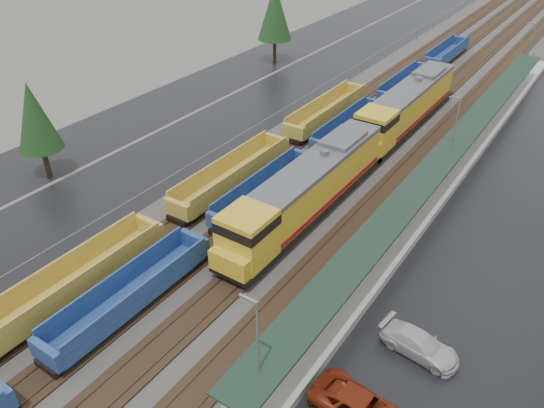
{
  "coord_description": "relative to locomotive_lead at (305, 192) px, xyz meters",
  "views": [
    {
      "loc": [
        20.09,
        5.57,
        24.89
      ],
      "look_at": [
        0.28,
        34.88,
        2.0
      ],
      "focal_mm": 35.0,
      "sensor_mm": 36.0,
      "label": 1
    }
  ],
  "objects": [
    {
      "name": "ballast_strip",
      "position": [
        -2.0,
        22.96,
        -2.59
      ],
      "size": [
        20.0,
        160.0,
        0.08
      ],
      "primitive_type": "cube",
      "color": "#302D2B",
      "rests_on": "ground"
    },
    {
      "name": "trackbed",
      "position": [
        -2.0,
        22.96,
        -2.47
      ],
      "size": [
        14.6,
        160.0,
        0.22
      ],
      "color": "black",
      "rests_on": "ground"
    },
    {
      "name": "west_parking_lot",
      "position": [
        -17.0,
        22.96,
        -2.62
      ],
      "size": [
        10.0,
        160.0,
        0.02
      ],
      "primitive_type": "cube",
      "color": "black",
      "rests_on": "ground"
    },
    {
      "name": "west_road",
      "position": [
        -27.0,
        22.96,
        -2.62
      ],
      "size": [
        9.0,
        160.0,
        0.02
      ],
      "primitive_type": "cube",
      "color": "black",
      "rests_on": "ground"
    },
    {
      "name": "station_platform",
      "position": [
        7.5,
        12.97,
        -1.89
      ],
      "size": [
        3.0,
        80.0,
        8.0
      ],
      "color": "#9E9B93",
      "rests_on": "ground"
    },
    {
      "name": "chainlink_fence",
      "position": [
        -11.5,
        21.4,
        -1.02
      ],
      "size": [
        0.08,
        160.04,
        2.02
      ],
      "color": "gray",
      "rests_on": "ground"
    },
    {
      "name": "tree_west_near",
      "position": [
        -24.0,
        -7.04,
        3.19
      ],
      "size": [
        3.96,
        3.96,
        9.0
      ],
      "color": "#332316",
      "rests_on": "ground"
    },
    {
      "name": "tree_west_far",
      "position": [
        -25.0,
        32.96,
        4.5
      ],
      "size": [
        4.84,
        4.84,
        11.0
      ],
      "color": "#332316",
      "rests_on": "ground"
    },
    {
      "name": "locomotive_lead",
      "position": [
        0.0,
        0.0,
        0.0
      ],
      "size": [
        3.34,
        22.03,
        4.99
      ],
      "color": "black",
      "rests_on": "ground"
    },
    {
      "name": "locomotive_trail",
      "position": [
        0.0,
        21.0,
        0.0
      ],
      "size": [
        3.34,
        22.03,
        4.99
      ],
      "color": "black",
      "rests_on": "ground"
    },
    {
      "name": "well_string_yellow",
      "position": [
        -8.0,
        -16.7,
        -1.46
      ],
      "size": [
        2.62,
        85.1,
        2.33
      ],
      "color": "#A47E2D",
      "rests_on": "ground"
    },
    {
      "name": "well_string_blue",
      "position": [
        -4.0,
        0.36,
        -1.51
      ],
      "size": [
        2.49,
        107.29,
        2.21
      ],
      "color": "navy",
      "rests_on": "ground"
    },
    {
      "name": "parked_car_east_c",
      "position": [
        13.09,
        -8.37,
        -1.92
      ],
      "size": [
        2.53,
        5.06,
        1.41
      ],
      "primitive_type": "imported",
      "rotation": [
        0.0,
        0.0,
        1.45
      ],
      "color": "silver",
      "rests_on": "ground"
    }
  ]
}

